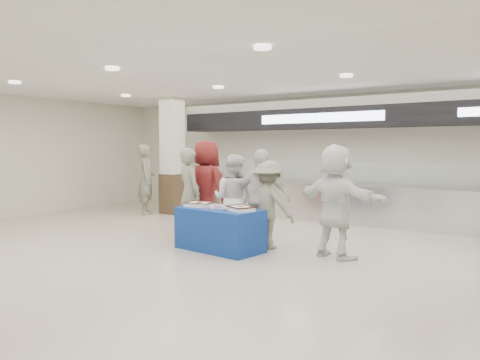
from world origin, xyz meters
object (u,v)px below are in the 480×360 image
Objects in this scene: civilian_white at (336,201)px; soldier_bg at (146,179)px; chef_short at (262,198)px; soldier_b at (268,205)px; chef_tall at (234,199)px; cupcake_tray at (219,207)px; soldier_a at (189,193)px; display_table at (220,229)px; civilian_maroon at (206,187)px; sheet_cake_left at (199,204)px; sheet_cake_right at (240,208)px.

soldier_bg is (-6.30, 1.86, 0.01)m from civilian_white.
soldier_bg is at bearing -34.34° from chef_short.
soldier_b is at bearing -149.10° from soldier_bg.
soldier_b is (0.77, 0.00, -0.05)m from chef_tall.
cupcake_tray is 0.27× the size of soldier_b.
chef_tall reaches higher than cupcake_tray.
soldier_a is 1.01× the size of chef_short.
display_table is at bearing -158.44° from soldier_bg.
civilian_maroon is 1.10× the size of chef_short.
sheet_cake_left is 0.95× the size of sheet_cake_right.
sheet_cake_right is 0.69m from soldier_b.
soldier_a is 3.64m from soldier_bg.
soldier_bg is (-4.38, 2.54, 0.18)m from cupcake_tray.
display_table is 0.81× the size of soldier_bg.
sheet_cake_right is 0.92m from chef_tall.
display_table is 5.07m from soldier_bg.
chef_short is 1.45m from civilian_white.
chef_tall is 4.62m from soldier_bg.
soldier_b is at bearing 30.12° from sheet_cake_left.
chef_tall is (-0.15, 0.64, 0.48)m from display_table.
chef_short reaches higher than soldier_b.
cupcake_tray is 5.07m from soldier_bg.
civilian_maroon reaches higher than cupcake_tray.
cupcake_tray is at bearing -69.49° from display_table.
display_table is at bearing 40.60° from chef_short.
soldier_b is 5.33m from soldier_bg.
display_table is at bearing 175.42° from sheet_cake_right.
soldier_a is (-0.78, 0.63, 0.11)m from sheet_cake_left.
soldier_b is 1.31m from civilian_white.
soldier_bg reaches higher than sheet_cake_right.
civilian_maroon is 3.51m from soldier_bg.
civilian_maroon is 1.12m from chef_tall.
civilian_white is 6.57m from soldier_bg.
soldier_a reaches higher than sheet_cake_left.
sheet_cake_right is at bearing 42.02° from civilian_white.
sheet_cake_right is at bearing 0.40° from cupcake_tray.
display_table is 3.58× the size of cupcake_tray.
civilian_white reaches higher than soldier_a.
civilian_white is at bearing 14.81° from sheet_cake_left.
soldier_bg reaches higher than civilian_white.
soldier_b is 0.83× the size of soldier_bg.
soldier_b is (0.15, 0.68, 0.00)m from sheet_cake_right.
sheet_cake_left is at bearing 177.21° from sheet_cake_right.
civilian_maroon is 1.09× the size of soldier_a.
soldier_b is 0.84× the size of civilian_white.
chef_tall is at bearing 63.09° from sheet_cake_left.
cupcake_tray is 0.70m from chef_tall.
civilian_white reaches higher than sheet_cake_right.
civilian_maroon is 1.17× the size of chef_tall.
civilian_white is at bearing -175.58° from civilian_maroon.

